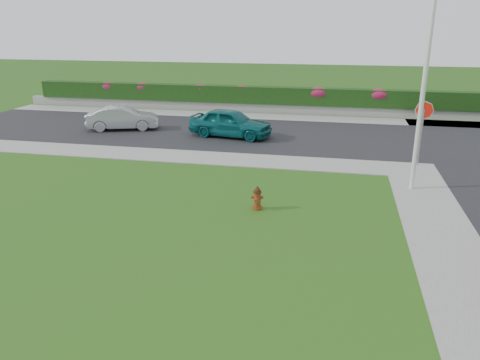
% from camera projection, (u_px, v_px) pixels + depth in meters
% --- Properties ---
extents(ground, '(120.00, 120.00, 0.00)m').
position_uv_depth(ground, '(172.00, 256.00, 11.95)').
color(ground, black).
rests_on(ground, ground).
extents(street_far, '(26.00, 8.00, 0.04)m').
position_uv_depth(street_far, '(172.00, 130.00, 25.90)').
color(street_far, black).
rests_on(street_far, ground).
extents(sidewalk_far, '(24.00, 2.00, 0.04)m').
position_uv_depth(sidewalk_far, '(115.00, 152.00, 21.46)').
color(sidewalk_far, gray).
rests_on(sidewalk_far, ground).
extents(curb_corner, '(2.00, 2.00, 0.04)m').
position_uv_depth(curb_corner, '(412.00, 170.00, 18.92)').
color(curb_corner, gray).
rests_on(curb_corner, ground).
extents(sidewalk_beyond, '(34.00, 2.00, 0.04)m').
position_uv_depth(sidewalk_beyond, '(259.00, 116.00, 29.76)').
color(sidewalk_beyond, gray).
rests_on(sidewalk_beyond, ground).
extents(retaining_wall, '(34.00, 0.40, 0.60)m').
position_uv_depth(retaining_wall, '(263.00, 108.00, 31.06)').
color(retaining_wall, gray).
rests_on(retaining_wall, ground).
extents(hedge, '(32.00, 0.90, 1.10)m').
position_uv_depth(hedge, '(263.00, 95.00, 30.88)').
color(hedge, black).
rests_on(hedge, retaining_wall).
extents(fire_hydrant, '(0.39, 0.37, 0.76)m').
position_uv_depth(fire_hydrant, '(257.00, 198.00, 14.88)').
color(fire_hydrant, '#581E0D').
rests_on(fire_hydrant, ground).
extents(sedan_teal, '(4.51, 2.42, 1.46)m').
position_uv_depth(sedan_teal, '(231.00, 123.00, 24.16)').
color(sedan_teal, '#0C595C').
rests_on(sedan_teal, street_far).
extents(sedan_silver, '(4.10, 2.53, 1.27)m').
position_uv_depth(sedan_silver, '(123.00, 118.00, 25.84)').
color(sedan_silver, '#9DA0A4').
rests_on(sedan_silver, street_far).
extents(utility_pole, '(0.16, 0.16, 6.60)m').
position_uv_depth(utility_pole, '(422.00, 97.00, 15.72)').
color(utility_pole, silver).
rests_on(utility_pole, ground).
extents(stop_sign, '(0.74, 0.06, 2.69)m').
position_uv_depth(stop_sign, '(423.00, 118.00, 18.94)').
color(stop_sign, slate).
rests_on(stop_sign, ground).
extents(flower_clump_a, '(1.27, 0.82, 0.63)m').
position_uv_depth(flower_clump_a, '(109.00, 86.00, 32.84)').
color(flower_clump_a, '#AD1D51').
rests_on(flower_clump_a, hedge).
extents(flower_clump_b, '(1.20, 0.77, 0.60)m').
position_uv_depth(flower_clump_b, '(142.00, 87.00, 32.35)').
color(flower_clump_b, '#AD1D51').
rests_on(flower_clump_b, hedge).
extents(flower_clump_c, '(1.11, 0.71, 0.55)m').
position_uv_depth(flower_clump_c, '(201.00, 88.00, 31.51)').
color(flower_clump_c, '#AD1D51').
rests_on(flower_clump_c, hedge).
extents(flower_clump_d, '(1.06, 0.68, 0.53)m').
position_uv_depth(flower_clump_d, '(242.00, 89.00, 30.96)').
color(flower_clump_d, '#AD1D51').
rests_on(flower_clump_d, hedge).
extents(flower_clump_e, '(1.44, 0.92, 0.72)m').
position_uv_depth(flower_clump_e, '(318.00, 93.00, 30.00)').
color(flower_clump_e, '#AD1D51').
rests_on(flower_clump_e, hedge).
extents(flower_clump_f, '(1.45, 0.93, 0.73)m').
position_uv_depth(flower_clump_f, '(379.00, 95.00, 29.27)').
color(flower_clump_f, '#AD1D51').
rests_on(flower_clump_f, hedge).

